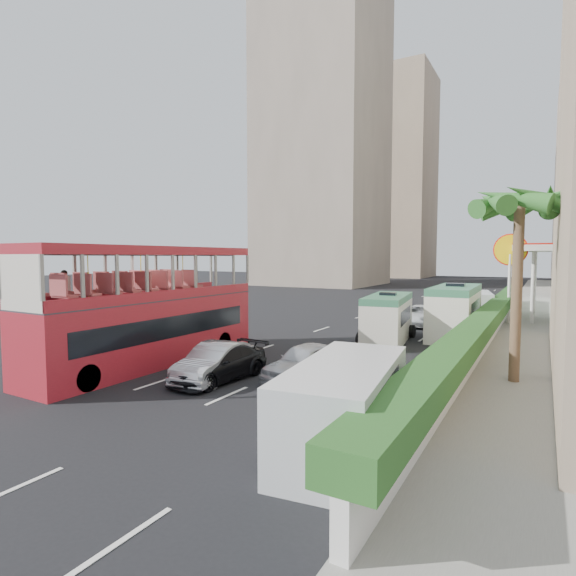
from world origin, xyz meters
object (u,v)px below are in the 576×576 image
Objects in this scene: palm_tree at (517,292)px; minibus_far at (455,311)px; double_decker_bus at (151,306)px; shell_station at (567,284)px; car_silver_lane_b at (305,379)px; car_silver_lane_a at (216,379)px; panel_van_far at (475,306)px; car_black at (220,380)px; van_asset at (420,325)px; panel_van_near at (345,407)px; minibus_near at (388,318)px.

minibus_far is at bearing 110.75° from palm_tree.
double_decker_bus is 28.02m from shell_station.
car_silver_lane_b is 23.88m from shell_station.
panel_van_far reaches higher than car_silver_lane_a.
car_silver_lane_a is at bearing -155.06° from palm_tree.
car_black is 26.53m from shell_station.
car_silver_lane_a is 0.86× the size of van_asset.
car_silver_lane_b is 12.90m from minibus_far.
minibus_far is 0.83× the size of shell_station.
minibus_far is (2.76, -3.42, 1.47)m from van_asset.
van_asset is at bearing 95.86° from car_silver_lane_b.
van_asset is 21.06m from panel_van_near.
double_decker_bus reaches higher than minibus_far.
car_silver_lane_a is at bearing -115.41° from minibus_near.
minibus_far is 11.23m from shell_station.
palm_tree is (6.49, -6.01, 2.11)m from minibus_near.
car_silver_lane_b reaches higher than van_asset.
minibus_near reaches higher than van_asset.
car_silver_lane_b is at bearing -112.53° from shell_station.
minibus_near is at bearing -131.44° from minibus_far.
panel_van_near is at bearing -90.16° from minibus_far.
double_decker_bus is 1.66× the size of minibus_far.
panel_van_near is (10.60, -3.91, -1.48)m from double_decker_bus.
palm_tree reaches higher than shell_station.
car_black is 7.33m from panel_van_near.
car_silver_lane_a is 7.50m from panel_van_near.
car_silver_lane_a is at bearing -116.48° from panel_van_far.
car_silver_lane_b is at bearing -157.09° from palm_tree.
van_asset is (7.45, 16.88, -2.53)m from double_decker_bus.
palm_tree is at bearing -89.00° from panel_van_far.
double_decker_bus is 2.76× the size of car_silver_lane_b.
shell_station is (11.85, 23.58, 2.75)m from car_black.
car_silver_lane_a is at bearing 145.94° from panel_van_near.
shell_station reaches higher than car_silver_lane_b.
shell_station reaches higher than panel_van_far.
van_asset is 0.73× the size of minibus_far.
panel_van_far is at bearing 64.21° from double_decker_bus.
minibus_far reaches higher than car_black.
car_silver_lane_a reaches higher than van_asset.
double_decker_bus is 18.63m from van_asset.
minibus_far is (10.21, 13.47, -1.06)m from double_decker_bus.
minibus_near is at bearing 95.23° from car_silver_lane_b.
car_silver_lane_a is at bearing -8.30° from double_decker_bus.
minibus_near reaches higher than car_black.
double_decker_bus reaches higher than car_silver_lane_a.
car_black is 11.13m from minibus_near.
minibus_near is at bearing 65.27° from car_silver_lane_a.
car_silver_lane_b is 0.83× the size of van_asset.
panel_van_near reaches higher than car_silver_lane_b.
double_decker_bus is 1.92× the size of minibus_near.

